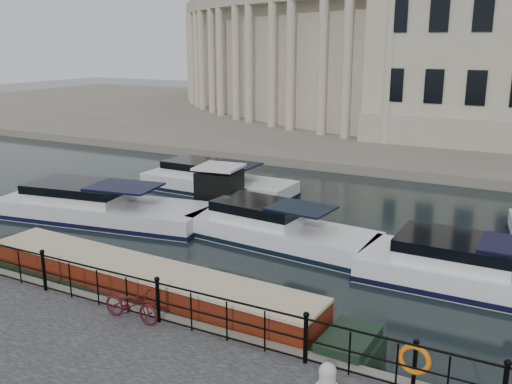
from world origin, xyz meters
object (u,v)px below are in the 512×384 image
mooring_bollard (328,376)px  narrowboat (144,293)px  bicycle (131,305)px  life_ring_post (414,360)px  harbour_hut (220,191)px

mooring_bollard → narrowboat: size_ratio=0.04×
bicycle → life_ring_post: (6.97, 0.34, 0.25)m
mooring_bollard → narrowboat: (-6.43, 2.11, -0.44)m
mooring_bollard → life_ring_post: 1.76m
bicycle → life_ring_post: life_ring_post is taller
mooring_bollard → harbour_hut: bearing=130.4°
bicycle → narrowboat: bicycle is taller
bicycle → narrowboat: size_ratio=0.12×
mooring_bollard → harbour_hut: size_ratio=0.20×
life_ring_post → harbour_hut: bearing=136.7°
bicycle → mooring_bollard: size_ratio=2.99×
narrowboat → bicycle: bearing=-57.4°
narrowboat → harbour_hut: (-2.98, 8.96, 0.59)m
mooring_bollard → life_ring_post: life_ring_post is taller
mooring_bollard → bicycle: bearing=176.0°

